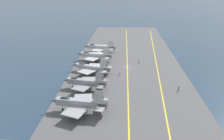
{
  "coord_description": "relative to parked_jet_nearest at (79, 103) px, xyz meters",
  "views": [
    {
      "loc": [
        -94.82,
        1.57,
        34.27
      ],
      "look_at": [
        -10.78,
        5.94,
        2.9
      ],
      "focal_mm": 38.0,
      "sensor_mm": 36.0,
      "label": 1
    }
  ],
  "objects": [
    {
      "name": "ground_plane",
      "position": [
        37.75,
        -13.64,
        -3.21
      ],
      "size": [
        2000.0,
        2000.0,
        0.0
      ],
      "primitive_type": "plane",
      "color": "#23384C"
    },
    {
      "name": "carrier_deck",
      "position": [
        37.75,
        -13.64,
        -3.01
      ],
      "size": [
        186.9,
        45.62,
        0.4
      ],
      "primitive_type": "cube",
      "color": "#4C4C4F",
      "rests_on": "ground"
    },
    {
      "name": "deck_stripe_foul_line",
      "position": [
        37.75,
        -26.18,
        -2.8
      ],
      "size": [
        167.89,
        10.98,
        0.01
      ],
      "primitive_type": "cube",
      "rotation": [
        0.0,
        0.0,
        -0.06
      ],
      "color": "yellow",
      "rests_on": "carrier_deck"
    },
    {
      "name": "deck_stripe_centerline",
      "position": [
        37.75,
        -13.64,
        -2.8
      ],
      "size": [
        168.21,
        0.36,
        0.01
      ],
      "primitive_type": "cube",
      "color": "yellow",
      "rests_on": "carrier_deck"
    },
    {
      "name": "parked_jet_nearest",
      "position": [
        0.0,
        0.0,
        0.0
      ],
      "size": [
        14.08,
        16.5,
        6.58
      ],
      "color": "gray",
      "rests_on": "carrier_deck"
    },
    {
      "name": "parked_jet_second",
      "position": [
        14.85,
        0.74,
        -0.24
      ],
      "size": [
        12.4,
        15.37,
        6.37
      ],
      "color": "gray",
      "rests_on": "carrier_deck"
    },
    {
      "name": "parked_jet_third",
      "position": [
        30.31,
        0.68,
        -0.58
      ],
      "size": [
        13.19,
        16.71,
        6.27
      ],
      "color": "#9EA3A8",
      "rests_on": "carrier_deck"
    },
    {
      "name": "parked_jet_fourth",
      "position": [
        45.55,
        1.24,
        -0.18
      ],
      "size": [
        13.67,
        16.74,
        6.2
      ],
      "color": "#A8AAAF",
      "rests_on": "carrier_deck"
    },
    {
      "name": "parked_jet_fifth",
      "position": [
        59.49,
        0.2,
        -0.1
      ],
      "size": [
        13.3,
        16.73,
        6.41
      ],
      "color": "#A8AAAF",
      "rests_on": "carrier_deck"
    },
    {
      "name": "crew_yellow_vest",
      "position": [
        28.24,
        -10.72,
        -1.82
      ],
      "size": [
        0.41,
        0.3,
        1.8
      ],
      "color": "#383328",
      "rests_on": "carrier_deck"
    },
    {
      "name": "crew_green_vest",
      "position": [
        42.64,
        -18.76,
        -1.82
      ],
      "size": [
        0.39,
        0.45,
        1.8
      ],
      "color": "#232328",
      "rests_on": "carrier_deck"
    },
    {
      "name": "crew_blue_vest",
      "position": [
        15.02,
        -30.33,
        -1.85
      ],
      "size": [
        0.4,
        0.3,
        1.75
      ],
      "color": "#4C473D",
      "rests_on": "carrier_deck"
    }
  ]
}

